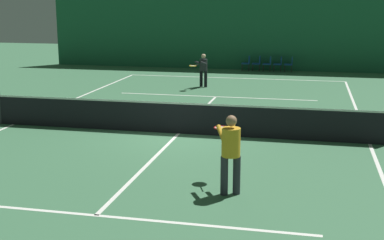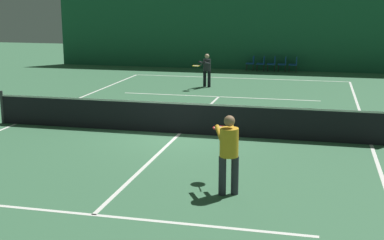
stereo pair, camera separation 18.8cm
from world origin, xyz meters
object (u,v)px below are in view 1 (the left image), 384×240
Objects in this scene: courtside_chair_0 at (247,62)px; courtside_chair_3 at (279,63)px; player_near at (230,148)px; courtside_chair_2 at (268,63)px; player_far at (203,68)px; courtside_chair_1 at (258,62)px; courtside_chair_4 at (290,63)px; tennis_net at (179,117)px.

courtside_chair_3 is at bearing 90.00° from courtside_chair_0.
courtside_chair_2 is at bearing -18.73° from player_near.
player_far is 6.49m from courtside_chair_1.
courtside_chair_4 is at bearing 90.00° from courtside_chair_1.
tennis_net reaches higher than courtside_chair_3.
player_near is at bearing 2.33° from courtside_chair_2.
courtside_chair_3 is (0.59, 0.00, 0.00)m from courtside_chair_2.
player_near reaches higher than courtside_chair_1.
player_far is at bearing -16.96° from courtside_chair_1.
courtside_chair_0 is 1.00× the size of courtside_chair_4.
courtside_chair_4 is (3.67, 6.19, -0.40)m from player_far.
tennis_net is 14.29× the size of courtside_chair_2.
courtside_chair_1 is (1.89, 6.19, -0.40)m from player_far.
courtside_chair_3 and courtside_chair_4 have the same top height.
tennis_net is 8.81m from player_far.
player_far is 1.81× the size of courtside_chair_2.
courtside_chair_1 is (0.87, 14.94, -0.03)m from tennis_net.
player_far is 1.81× the size of courtside_chair_4.
courtside_chair_1 and courtside_chair_3 have the same top height.
tennis_net is 14.29× the size of courtside_chair_1.
courtside_chair_3 is at bearing -20.47° from player_near.
player_near is 1.99× the size of courtside_chair_2.
player_far is 6.68m from courtside_chair_2.
player_near is 19.74m from courtside_chair_0.
courtside_chair_0 and courtside_chair_2 have the same top height.
player_far is at bearing -7.34° from player_near.
player_far is at bearing -26.43° from courtside_chair_3.
player_far is 1.81× the size of courtside_chair_1.
courtside_chair_0 is (0.28, 14.94, -0.03)m from tennis_net.
courtside_chair_0 is 2.38m from courtside_chair_4.
player_far is 7.21m from courtside_chair_4.
player_near is 1.99× the size of courtside_chair_4.
tennis_net reaches higher than courtside_chair_4.
courtside_chair_1 is 0.59m from courtside_chair_2.
courtside_chair_1 is 1.78m from courtside_chair_4.
player_near is at bearing 0.60° from courtside_chair_3.
courtside_chair_0 is at bearing -15.28° from player_near.
courtside_chair_1 is at bearing -90.00° from courtside_chair_3.
player_near is at bearing 5.78° from courtside_chair_0.
courtside_chair_0 is 1.00× the size of courtside_chair_3.
courtside_chair_1 is 1.19m from courtside_chair_3.
tennis_net is 7.17× the size of player_near.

